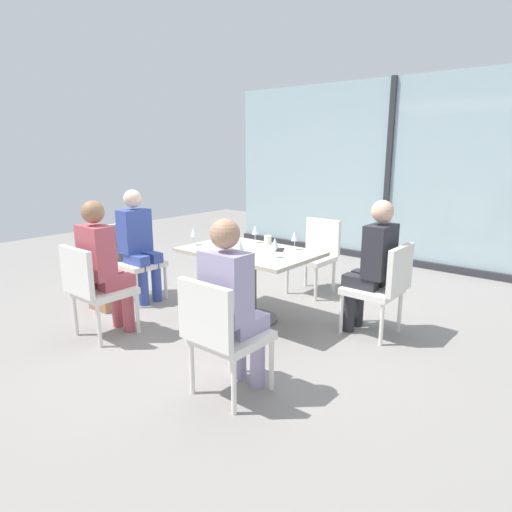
# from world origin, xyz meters

# --- Properties ---
(ground_plane) EXTENTS (12.00, 12.00, 0.00)m
(ground_plane) POSITION_xyz_m (0.00, 0.00, 0.00)
(ground_plane) COLOR gray
(window_wall_backdrop) EXTENTS (5.62, 0.10, 2.70)m
(window_wall_backdrop) POSITION_xyz_m (0.00, 3.20, 1.21)
(window_wall_backdrop) COLOR #9DB7BC
(window_wall_backdrop) RESTS_ON ground_plane
(dining_table_main) EXTENTS (1.31, 0.84, 0.73)m
(dining_table_main) POSITION_xyz_m (0.00, 0.00, 0.54)
(dining_table_main) COLOR #BCB29E
(dining_table_main) RESTS_ON ground_plane
(chair_side_end) EXTENTS (0.50, 0.46, 0.87)m
(chair_side_end) POSITION_xyz_m (-1.47, -0.32, 0.50)
(chair_side_end) COLOR silver
(chair_side_end) RESTS_ON ground_plane
(chair_front_right) EXTENTS (0.46, 0.50, 0.87)m
(chair_front_right) POSITION_xyz_m (0.79, -1.22, 0.50)
(chair_front_right) COLOR silver
(chair_front_right) RESTS_ON ground_plane
(chair_front_left) EXTENTS (0.46, 0.50, 0.87)m
(chair_front_left) POSITION_xyz_m (-0.79, -1.22, 0.50)
(chair_front_left) COLOR silver
(chair_front_left) RESTS_ON ground_plane
(chair_far_right) EXTENTS (0.50, 0.46, 0.87)m
(chair_far_right) POSITION_xyz_m (1.18, 0.48, 0.50)
(chair_far_right) COLOR silver
(chair_far_right) RESTS_ON ground_plane
(chair_near_window) EXTENTS (0.46, 0.51, 0.87)m
(chair_near_window) POSITION_xyz_m (0.00, 1.22, 0.50)
(chair_near_window) COLOR silver
(chair_near_window) RESTS_ON ground_plane
(person_side_end) EXTENTS (0.39, 0.34, 1.26)m
(person_side_end) POSITION_xyz_m (-1.36, -0.32, 0.70)
(person_side_end) COLOR #384C9E
(person_side_end) RESTS_ON ground_plane
(person_front_right) EXTENTS (0.34, 0.39, 1.26)m
(person_front_right) POSITION_xyz_m (0.79, -1.11, 0.70)
(person_front_right) COLOR #9E93B7
(person_front_right) RESTS_ON ground_plane
(person_front_left) EXTENTS (0.34, 0.39, 1.26)m
(person_front_left) POSITION_xyz_m (-0.79, -1.11, 0.70)
(person_front_left) COLOR #B24C56
(person_front_left) RESTS_ON ground_plane
(person_far_right) EXTENTS (0.39, 0.34, 1.26)m
(person_far_right) POSITION_xyz_m (1.07, 0.48, 0.70)
(person_far_right) COLOR #28282D
(person_far_right) RESTS_ON ground_plane
(wine_glass_0) EXTENTS (0.07, 0.07, 0.18)m
(wine_glass_0) POSITION_xyz_m (0.38, -0.09, 0.86)
(wine_glass_0) COLOR silver
(wine_glass_0) RESTS_ON dining_table_main
(wine_glass_1) EXTENTS (0.07, 0.07, 0.18)m
(wine_glass_1) POSITION_xyz_m (0.20, -0.36, 0.86)
(wine_glass_1) COLOR silver
(wine_glass_1) RESTS_ON dining_table_main
(wine_glass_2) EXTENTS (0.07, 0.07, 0.18)m
(wine_glass_2) POSITION_xyz_m (-0.59, -0.19, 0.86)
(wine_glass_2) COLOR silver
(wine_glass_2) RESTS_ON dining_table_main
(wine_glass_3) EXTENTS (0.07, 0.07, 0.18)m
(wine_glass_3) POSITION_xyz_m (-0.13, -0.31, 0.86)
(wine_glass_3) COLOR silver
(wine_glass_3) RESTS_ON dining_table_main
(wine_glass_4) EXTENTS (0.07, 0.07, 0.18)m
(wine_glass_4) POSITION_xyz_m (-0.19, 0.31, 0.86)
(wine_glass_4) COLOR silver
(wine_glass_4) RESTS_ON dining_table_main
(wine_glass_5) EXTENTS (0.07, 0.07, 0.18)m
(wine_glass_5) POSITION_xyz_m (0.33, 0.30, 0.86)
(wine_glass_5) COLOR silver
(wine_glass_5) RESTS_ON dining_table_main
(coffee_cup) EXTENTS (0.08, 0.08, 0.09)m
(coffee_cup) POSITION_xyz_m (-0.03, 0.33, 0.78)
(coffee_cup) COLOR white
(coffee_cup) RESTS_ON dining_table_main
(cell_phone_on_table) EXTENTS (0.13, 0.16, 0.01)m
(cell_phone_on_table) POSITION_xyz_m (0.23, 0.19, 0.73)
(cell_phone_on_table) COLOR black
(cell_phone_on_table) RESTS_ON dining_table_main
(handbag_0) EXTENTS (0.31, 0.18, 0.28)m
(handbag_0) POSITION_xyz_m (-1.42, -0.78, 0.14)
(handbag_0) COLOR #A3704C
(handbag_0) RESTS_ON ground_plane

